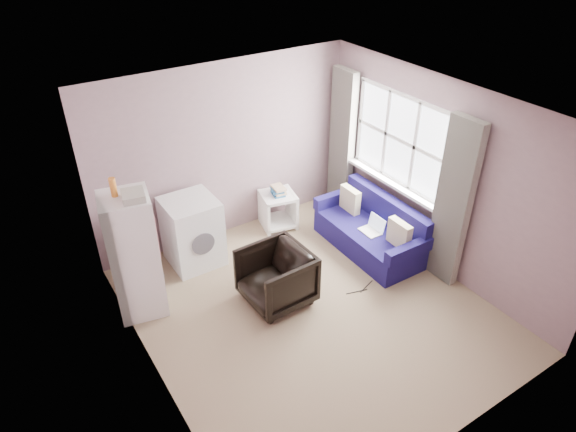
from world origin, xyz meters
The scene contains 8 objects.
room centered at (0.02, 0.01, 1.25)m, with size 3.84×4.24×2.54m.
armchair centered at (-0.26, 0.38, 0.39)m, with size 0.76×0.71×0.78m, color black.
fridge centered at (-1.68, 1.14, 0.79)m, with size 0.64×0.63×1.76m.
washing_machine centered at (-0.77, 1.66, 0.49)m, with size 0.66×0.68×0.94m.
side_table centered at (0.65, 1.79, 0.31)m, with size 0.58×0.58×0.66m.
sofa centered at (1.44, 0.59, 0.27)m, with size 0.78×1.68×0.74m.
window_dressing centered at (1.78, 0.70, 1.11)m, with size 0.17×2.62×2.18m.
floor_cables centered at (0.75, -0.04, 0.01)m, with size 0.45×0.11×0.01m.
Camera 1 is at (-2.75, -3.72, 4.28)m, focal length 32.00 mm.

